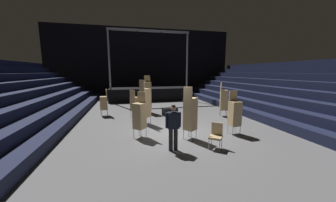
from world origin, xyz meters
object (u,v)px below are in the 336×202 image
object	(u,v)px
chair_stack_rear_right	(235,113)
loose_chair_near_man	(216,134)
chair_stack_front_left	(148,94)
equipment_road_case	(170,112)
chair_stack_mid_left	(224,100)
chair_stack_mid_right	(140,115)
man_with_tie	(173,125)
chair_stack_mid_centre	(190,113)
chair_stack_rear_left	(104,103)
stage_riser	(149,93)
chair_stack_front_right	(145,102)
chair_stack_rear_centre	(135,103)

from	to	relation	value
chair_stack_rear_right	loose_chair_near_man	xyz separation A→B (m)	(-1.54, -1.23, -0.45)
loose_chair_near_man	chair_stack_rear_right	bearing A→B (deg)	-101.35
chair_stack_front_left	equipment_road_case	world-z (taller)	chair_stack_front_left
chair_stack_front_left	chair_stack_rear_right	size ratio (longest dim) A/B	1.30
chair_stack_mid_left	chair_stack_mid_right	world-z (taller)	chair_stack_mid_left
man_with_tie	chair_stack_rear_right	world-z (taller)	chair_stack_rear_right
equipment_road_case	man_with_tie	bearing A→B (deg)	-102.40
chair_stack_mid_centre	chair_stack_rear_left	size ratio (longest dim) A/B	1.30
chair_stack_rear_left	loose_chair_near_man	world-z (taller)	chair_stack_rear_left
stage_riser	chair_stack_front_right	distance (m)	8.68
man_with_tie	equipment_road_case	size ratio (longest dim) A/B	1.87
chair_stack_mid_right	chair_stack_rear_centre	size ratio (longest dim) A/B	1.15
man_with_tie	chair_stack_rear_left	distance (m)	6.78
chair_stack_mid_left	chair_stack_mid_centre	bearing A→B (deg)	-24.01
chair_stack_mid_centre	chair_stack_front_right	bearing A→B (deg)	175.87
chair_stack_front_right	chair_stack_mid_right	world-z (taller)	chair_stack_front_right
equipment_road_case	loose_chair_near_man	world-z (taller)	loose_chair_near_man
chair_stack_rear_centre	loose_chair_near_man	distance (m)	6.13
chair_stack_mid_left	chair_stack_mid_centre	size ratio (longest dim) A/B	0.96
man_with_tie	chair_stack_front_left	distance (m)	6.25
man_with_tie	chair_stack_mid_centre	world-z (taller)	chair_stack_mid_centre
chair_stack_front_left	chair_stack_front_right	bearing A→B (deg)	79.58
chair_stack_front_right	chair_stack_mid_centre	world-z (taller)	chair_stack_front_right
chair_stack_mid_left	chair_stack_rear_centre	bearing A→B (deg)	-79.14
stage_riser	chair_stack_mid_left	bearing A→B (deg)	-64.68
chair_stack_mid_left	chair_stack_rear_left	size ratio (longest dim) A/B	1.25
chair_stack_rear_left	chair_stack_rear_centre	size ratio (longest dim) A/B	1.00
stage_riser	chair_stack_front_left	xyz separation A→B (m)	(-0.80, -5.95, 0.57)
chair_stack_mid_right	chair_stack_rear_centre	bearing A→B (deg)	-49.10
chair_stack_mid_left	equipment_road_case	distance (m)	3.50
chair_stack_front_right	chair_stack_mid_left	distance (m)	5.06
chair_stack_front_right	chair_stack_mid_left	bearing A→B (deg)	66.84
chair_stack_front_left	loose_chair_near_man	world-z (taller)	chair_stack_front_left
chair_stack_front_right	loose_chair_near_man	bearing A→B (deg)	0.07
stage_riser	chair_stack_mid_left	distance (m)	8.80
man_with_tie	chair_stack_rear_centre	size ratio (longest dim) A/B	0.99
stage_riser	chair_stack_rear_left	bearing A→B (deg)	-120.79
chair_stack_mid_left	chair_stack_mid_centre	distance (m)	4.75
chair_stack_mid_left	chair_stack_mid_centre	world-z (taller)	chair_stack_mid_centre
chair_stack_front_right	equipment_road_case	distance (m)	2.52
chair_stack_rear_centre	loose_chair_near_man	world-z (taller)	chair_stack_rear_centre
man_with_tie	chair_stack_rear_left	bearing A→B (deg)	-63.57
chair_stack_mid_left	chair_stack_mid_right	size ratio (longest dim) A/B	1.09
chair_stack_mid_right	chair_stack_mid_left	bearing A→B (deg)	-113.79
chair_stack_front_left	chair_stack_mid_centre	distance (m)	5.40
chair_stack_front_left	chair_stack_rear_centre	distance (m)	1.35
loose_chair_near_man	chair_stack_front_right	bearing A→B (deg)	-19.55
equipment_road_case	chair_stack_rear_left	bearing A→B (deg)	167.51
chair_stack_rear_right	chair_stack_rear_left	bearing A→B (deg)	-40.67
chair_stack_mid_right	chair_stack_mid_centre	bearing A→B (deg)	-157.31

